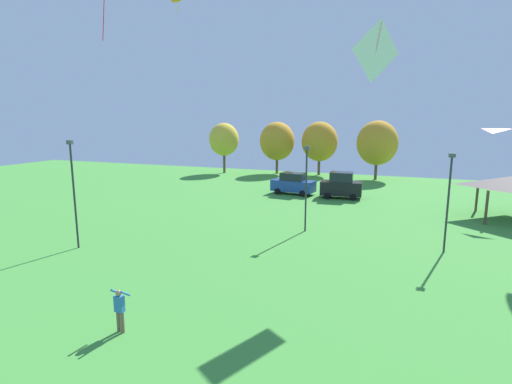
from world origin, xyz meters
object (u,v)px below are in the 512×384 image
object	(u,v)px
kite_flying_0	(492,141)
kite_flying_1	(376,51)
treeline_tree_2	(320,142)
person_standing_mid_field	(120,308)
treeline_tree_0	(224,140)
parked_car_leftmost	(293,184)
parked_car_second_from_left	(341,185)
light_post_1	(306,184)
treeline_tree_3	(377,143)
light_post_0	(448,197)
treeline_tree_1	(277,141)
light_post_2	(74,189)

from	to	relation	value
kite_flying_0	kite_flying_1	xyz separation A→B (m)	(-8.06, -12.70, 5.35)
kite_flying_0	treeline_tree_2	size ratio (longest dim) A/B	0.25
person_standing_mid_field	treeline_tree_0	size ratio (longest dim) A/B	0.24
parked_car_leftmost	treeline_tree_2	xyz separation A→B (m)	(-0.57, 15.34, 3.54)
person_standing_mid_field	parked_car_second_from_left	xyz separation A→B (m)	(3.56, 28.60, 0.31)
light_post_1	treeline_tree_3	world-z (taller)	treeline_tree_3
parked_car_second_from_left	light_post_0	size ratio (longest dim) A/B	0.70
kite_flying_1	light_post_1	bearing A→B (deg)	143.98
person_standing_mid_field	treeline_tree_2	xyz separation A→B (m)	(-2.05, 44.30, 3.70)
treeline_tree_2	treeline_tree_1	bearing A→B (deg)	-173.49
treeline_tree_2	parked_car_leftmost	bearing A→B (deg)	-87.89
treeline_tree_0	treeline_tree_2	distance (m)	13.66
kite_flying_1	light_post_2	distance (m)	19.13
person_standing_mid_field	light_post_2	size ratio (longest dim) A/B	0.26
person_standing_mid_field	treeline_tree_0	world-z (taller)	treeline_tree_0
parked_car_second_from_left	treeline_tree_3	distance (m)	14.66
parked_car_leftmost	light_post_1	bearing A→B (deg)	-64.07
treeline_tree_0	treeline_tree_3	world-z (taller)	treeline_tree_3
kite_flying_1	light_post_2	size ratio (longest dim) A/B	0.50
kite_flying_1	treeline_tree_3	size ratio (longest dim) A/B	0.44
kite_flying_0	treeline_tree_0	xyz separation A→B (m)	(-31.09, 16.34, -1.26)
kite_flying_0	light_post_2	world-z (taller)	light_post_2
parked_car_leftmost	light_post_2	bearing A→B (deg)	-102.30
treeline_tree_0	treeline_tree_2	xyz separation A→B (m)	(13.37, 2.81, -0.18)
parked_car_second_from_left	light_post_2	world-z (taller)	light_post_2
kite_flying_1	light_post_1	size ratio (longest dim) A/B	0.55
light_post_2	treeline_tree_0	size ratio (longest dim) A/B	0.91
parked_car_leftmost	treeline_tree_2	world-z (taller)	treeline_tree_2
kite_flying_1	treeline_tree_2	bearing A→B (deg)	106.87
treeline_tree_0	kite_flying_1	bearing A→B (deg)	-51.59
kite_flying_0	treeline_tree_3	xyz separation A→B (m)	(-9.89, 17.52, -1.37)
light_post_1	parked_car_leftmost	bearing A→B (deg)	109.16
parked_car_leftmost	kite_flying_0	bearing A→B (deg)	-5.75
kite_flying_1	treeline_tree_0	world-z (taller)	kite_flying_1
person_standing_mid_field	light_post_1	size ratio (longest dim) A/B	0.29
kite_flying_0	light_post_1	xyz separation A→B (m)	(-12.56, -9.43, -2.70)
light_post_0	treeline_tree_2	world-z (taller)	treeline_tree_2
kite_flying_1	treeline_tree_2	world-z (taller)	kite_flying_1
person_standing_mid_field	light_post_0	world-z (taller)	light_post_0
kite_flying_1	treeline_tree_2	size ratio (longest dim) A/B	0.45
light_post_1	parked_car_second_from_left	bearing A→B (deg)	88.02
light_post_0	treeline_tree_3	bearing A→B (deg)	102.23
light_post_1	treeline_tree_0	size ratio (longest dim) A/B	0.83
person_standing_mid_field	treeline_tree_0	distance (m)	44.44
person_standing_mid_field	light_post_0	size ratio (longest dim) A/B	0.29
light_post_1	treeline_tree_0	distance (m)	31.78
parked_car_leftmost	treeline_tree_3	xyz separation A→B (m)	(7.27, 13.71, 3.61)
parked_car_second_from_left	treeline_tree_3	world-z (taller)	treeline_tree_3
kite_flying_1	light_post_1	xyz separation A→B (m)	(-4.50, 3.27, -8.05)
light_post_2	treeline_tree_3	xyz separation A→B (m)	(14.82, 35.58, 1.03)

